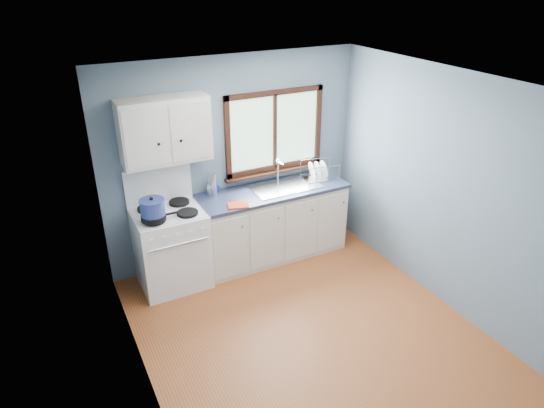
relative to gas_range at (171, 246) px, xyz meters
name	(u,v)px	position (x,y,z in m)	size (l,w,h in m)	color
floor	(308,332)	(0.95, -1.47, -0.50)	(3.20, 3.60, 0.02)	#9C4F25
ceiling	(318,85)	(0.95, -1.47, 2.02)	(3.20, 3.60, 0.02)	white
wall_back	(234,160)	(0.95, 0.34, 0.76)	(3.20, 0.02, 2.50)	slate
wall_front	(468,351)	(0.95, -3.28, 0.76)	(3.20, 0.02, 2.50)	slate
wall_left	(134,270)	(-0.66, -1.47, 0.76)	(0.02, 3.60, 2.50)	slate
wall_right	(444,191)	(2.56, -1.47, 0.76)	(0.02, 3.60, 2.50)	slate
gas_range	(171,246)	(0.00, 0.00, 0.00)	(0.76, 0.69, 1.36)	white
base_cabinets	(272,226)	(1.31, 0.02, -0.08)	(1.85, 0.60, 0.88)	beige
countertop	(272,191)	(1.31, 0.02, 0.41)	(1.89, 0.64, 0.04)	#20273E
sink	(285,191)	(1.49, 0.02, 0.37)	(0.84, 0.46, 0.44)	silver
window	(275,137)	(1.48, 0.30, 0.98)	(1.36, 0.10, 1.03)	#9EC6A8
upper_cabinets	(165,130)	(0.10, 0.15, 1.31)	(0.95, 0.35, 0.70)	beige
skillet	(154,217)	(-0.19, -0.17, 0.49)	(0.40, 0.27, 0.05)	black
stockpot	(153,209)	(-0.19, -0.16, 0.58)	(0.27, 0.27, 0.26)	navy
utensil_crock	(211,189)	(0.60, 0.23, 0.50)	(0.12, 0.12, 0.36)	silver
thermos	(214,184)	(0.62, 0.18, 0.57)	(0.07, 0.07, 0.28)	silver
soap_bottle	(217,183)	(0.69, 0.25, 0.54)	(0.09, 0.09, 0.23)	#1824AB
dish_towel	(238,205)	(0.76, -0.21, 0.43)	(0.23, 0.17, 0.02)	red
dish_rack	(319,173)	(2.00, 0.07, 0.48)	(0.47, 0.39, 0.22)	silver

